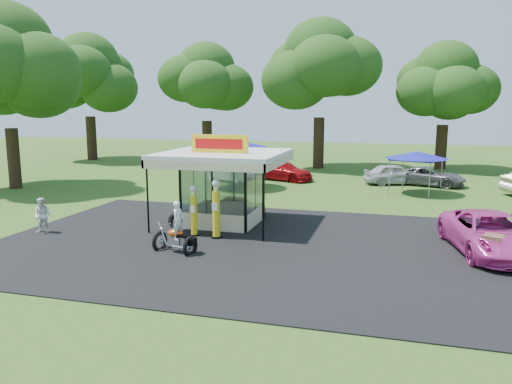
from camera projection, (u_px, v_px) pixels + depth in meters
ground at (231, 259)px, 17.98m from camera, size 120.00×120.00×0.00m
asphalt_apron at (247, 244)px, 19.87m from camera, size 20.00×14.00×0.04m
gas_station_kiosk at (224, 186)px, 22.95m from camera, size 5.40×5.40×4.18m
gas_pump_left at (194, 212)px, 20.89m from camera, size 0.41×0.41×2.18m
gas_pump_right at (216, 210)px, 20.50m from camera, size 0.47×0.47×2.50m
motorcycle at (177, 232)px, 18.55m from camera, size 1.81×1.17×2.06m
spare_tires at (175, 221)px, 22.48m from camera, size 0.82×0.56×0.68m
a_frame_sign at (492, 251)px, 16.97m from camera, size 0.69×0.76×1.13m
kiosk_car at (239, 205)px, 25.26m from camera, size 2.82×1.13×0.96m
pink_sedan at (491, 234)px, 18.45m from camera, size 3.56×5.92×1.54m
spectator_west at (43, 216)px, 21.41m from camera, size 0.85×0.71×1.57m
bg_car_a at (229, 171)px, 36.43m from camera, size 4.65×2.95×1.45m
bg_car_b at (282, 171)px, 37.03m from camera, size 5.22×3.47×1.40m
bg_car_c at (395, 174)px, 34.99m from camera, size 4.59×3.06×1.45m
bg_car_d at (430, 176)px, 34.42m from camera, size 5.08×3.45×1.29m
tent_west at (232, 144)px, 33.16m from camera, size 4.71×4.71×3.29m
tent_east at (417, 155)px, 30.94m from camera, size 3.82×3.82×2.67m
oak_far_a at (88, 82)px, 49.98m from camera, size 10.44×10.44×12.37m
oak_far_b at (206, 88)px, 47.60m from camera, size 9.39×9.39×11.20m
oak_far_c at (320, 76)px, 43.13m from camera, size 10.72×10.72×12.63m
oak_far_d at (445, 90)px, 42.53m from camera, size 8.97×8.97×10.68m
oak_near at (7, 75)px, 32.24m from camera, size 10.27×10.27×11.82m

